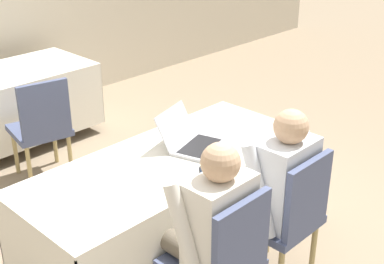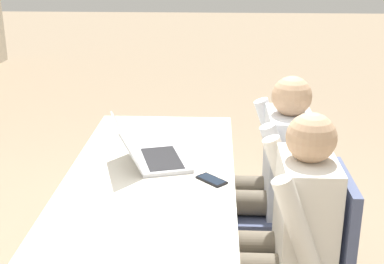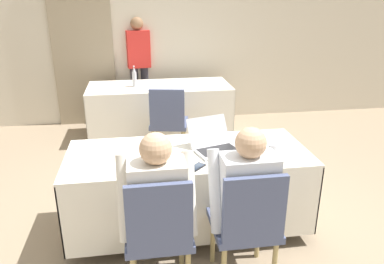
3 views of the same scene
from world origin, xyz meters
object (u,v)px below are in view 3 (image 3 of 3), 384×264
object	(u,v)px
laptop	(215,145)
person_checkered_shirt	(157,201)
cell_phone	(197,167)
person_white_shirt	(244,194)
water_bottle	(134,77)
chair_near_right	(247,223)
chair_near_left	(159,231)
chair_far_spare	(168,120)
person_red_shirt	(139,63)

from	to	relation	value
laptop	person_checkered_shirt	xyz separation A→B (m)	(-0.52, -0.62, -0.11)
cell_phone	person_white_shirt	xyz separation A→B (m)	(0.27, -0.31, -0.07)
person_checkered_shirt	water_bottle	bearing A→B (deg)	-87.91
chair_near_right	person_white_shirt	distance (m)	0.19
person_checkered_shirt	chair_near_left	bearing A→B (deg)	90.00
chair_near_left	chair_near_right	xyz separation A→B (m)	(0.59, 0.00, 0.00)
chair_near_right	person_white_shirt	world-z (taller)	person_white_shirt
laptop	water_bottle	size ratio (longest dim) A/B	1.57
laptop	chair_near_left	size ratio (longest dim) A/B	0.49
chair_far_spare	person_checkered_shirt	world-z (taller)	person_checkered_shirt
cell_phone	person_red_shirt	xyz separation A→B (m)	(-0.34, 3.32, 0.18)
laptop	cell_phone	xyz separation A→B (m)	(-0.20, -0.31, -0.04)
person_white_shirt	chair_near_right	bearing A→B (deg)	90.00
chair_far_spare	chair_near_right	bearing A→B (deg)	109.49
chair_near_right	cell_phone	bearing A→B (deg)	-56.52
chair_far_spare	person_white_shirt	world-z (taller)	person_white_shirt
person_red_shirt	water_bottle	bearing A→B (deg)	-105.89
cell_phone	person_red_shirt	distance (m)	3.34
water_bottle	person_checkered_shirt	distance (m)	2.92
cell_phone	chair_near_right	world-z (taller)	chair_near_right
laptop	cell_phone	distance (m)	0.37
laptop	person_red_shirt	world-z (taller)	person_red_shirt
chair_near_right	person_red_shirt	world-z (taller)	person_red_shirt
chair_near_left	person_red_shirt	bearing A→B (deg)	-89.56
laptop	chair_far_spare	xyz separation A→B (m)	(-0.25, 1.47, -0.27)
cell_phone	person_checkered_shirt	xyz separation A→B (m)	(-0.32, -0.31, -0.07)
chair_near_left	chair_far_spare	size ratio (longest dim) A/B	1.00
chair_near_left	person_red_shirt	xyz separation A→B (m)	(-0.03, 3.73, 0.41)
chair_near_right	person_white_shirt	bearing A→B (deg)	-90.00
cell_phone	person_checkered_shirt	world-z (taller)	person_checkered_shirt
laptop	chair_far_spare	bearing A→B (deg)	83.22
person_checkered_shirt	person_white_shirt	size ratio (longest dim) A/B	1.00
cell_phone	laptop	bearing A→B (deg)	102.31
chair_near_right	person_checkered_shirt	xyz separation A→B (m)	(-0.59, 0.10, 0.16)
water_bottle	chair_near_left	size ratio (longest dim) A/B	0.31
chair_near_left	person_checkered_shirt	distance (m)	0.19
person_red_shirt	chair_near_right	bearing A→B (deg)	-90.32
person_white_shirt	person_red_shirt	bearing A→B (deg)	-80.33
laptop	water_bottle	bearing A→B (deg)	88.93
water_bottle	chair_far_spare	size ratio (longest dim) A/B	0.31
laptop	person_white_shirt	size ratio (longest dim) A/B	0.38
cell_phone	water_bottle	bearing A→B (deg)	144.85
laptop	chair_near_right	size ratio (longest dim) A/B	0.49
laptop	person_white_shirt	world-z (taller)	person_white_shirt
chair_near_left	chair_near_right	bearing A→B (deg)	-180.00
chair_far_spare	person_checkered_shirt	bearing A→B (deg)	93.85
cell_phone	water_bottle	size ratio (longest dim) A/B	0.55
laptop	cell_phone	world-z (taller)	laptop
chair_near_left	person_red_shirt	size ratio (longest dim) A/B	0.57
person_white_shirt	person_checkered_shirt	bearing A→B (deg)	0.00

